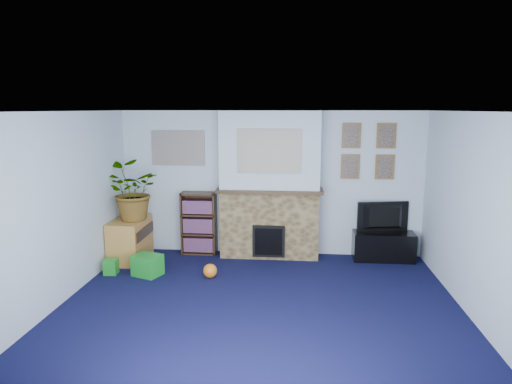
# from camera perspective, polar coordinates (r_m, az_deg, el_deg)

# --- Properties ---
(floor) EXTENTS (5.00, 4.50, 0.01)m
(floor) POSITION_cam_1_polar(r_m,az_deg,el_deg) (5.80, 0.38, -14.38)
(floor) COLOR black
(floor) RESTS_ON ground
(ceiling) EXTENTS (5.00, 4.50, 0.01)m
(ceiling) POSITION_cam_1_polar(r_m,az_deg,el_deg) (5.27, 0.41, 10.05)
(ceiling) COLOR white
(ceiling) RESTS_ON wall_back
(wall_back) EXTENTS (5.00, 0.04, 2.40)m
(wall_back) POSITION_cam_1_polar(r_m,az_deg,el_deg) (7.61, 1.83, 1.08)
(wall_back) COLOR silver
(wall_back) RESTS_ON ground
(wall_front) EXTENTS (5.00, 0.04, 2.40)m
(wall_front) POSITION_cam_1_polar(r_m,az_deg,el_deg) (3.27, -3.02, -11.75)
(wall_front) COLOR silver
(wall_front) RESTS_ON ground
(wall_left) EXTENTS (0.04, 4.50, 2.40)m
(wall_left) POSITION_cam_1_polar(r_m,az_deg,el_deg) (6.14, -23.54, -2.05)
(wall_left) COLOR silver
(wall_left) RESTS_ON ground
(wall_right) EXTENTS (0.04, 4.50, 2.40)m
(wall_right) POSITION_cam_1_polar(r_m,az_deg,el_deg) (5.77, 26.00, -3.01)
(wall_right) COLOR silver
(wall_right) RESTS_ON ground
(chimney_breast) EXTENTS (1.72, 0.50, 2.40)m
(chimney_breast) POSITION_cam_1_polar(r_m,az_deg,el_deg) (7.41, 1.73, 0.71)
(chimney_breast) COLOR brown
(chimney_breast) RESTS_ON ground
(collage_main) EXTENTS (1.00, 0.03, 0.68)m
(collage_main) POSITION_cam_1_polar(r_m,az_deg,el_deg) (7.13, 1.65, 5.15)
(collage_main) COLOR gray
(collage_main) RESTS_ON chimney_breast
(collage_left) EXTENTS (0.90, 0.03, 0.58)m
(collage_left) POSITION_cam_1_polar(r_m,az_deg,el_deg) (7.77, -9.69, 5.44)
(collage_left) COLOR gray
(collage_left) RESTS_ON wall_back
(portrait_tl) EXTENTS (0.30, 0.03, 0.40)m
(portrait_tl) POSITION_cam_1_polar(r_m,az_deg,el_deg) (7.54, 11.84, 6.90)
(portrait_tl) COLOR brown
(portrait_tl) RESTS_ON wall_back
(portrait_tr) EXTENTS (0.30, 0.03, 0.40)m
(portrait_tr) POSITION_cam_1_polar(r_m,az_deg,el_deg) (7.62, 15.98, 6.76)
(portrait_tr) COLOR brown
(portrait_tr) RESTS_ON wall_back
(portrait_bl) EXTENTS (0.30, 0.03, 0.40)m
(portrait_bl) POSITION_cam_1_polar(r_m,az_deg,el_deg) (7.59, 11.70, 3.13)
(portrait_bl) COLOR brown
(portrait_bl) RESTS_ON wall_back
(portrait_br) EXTENTS (0.30, 0.03, 0.40)m
(portrait_br) POSITION_cam_1_polar(r_m,az_deg,el_deg) (7.67, 15.79, 3.03)
(portrait_br) COLOR brown
(portrait_br) RESTS_ON wall_back
(tv_stand) EXTENTS (0.97, 0.41, 0.46)m
(tv_stand) POSITION_cam_1_polar(r_m,az_deg,el_deg) (7.74, 15.63, -6.57)
(tv_stand) COLOR black
(tv_stand) RESTS_ON ground
(television) EXTENTS (0.85, 0.27, 0.49)m
(television) POSITION_cam_1_polar(r_m,az_deg,el_deg) (7.63, 15.78, -3.09)
(television) COLOR black
(television) RESTS_ON tv_stand
(bookshelf) EXTENTS (0.58, 0.28, 1.05)m
(bookshelf) POSITION_cam_1_polar(r_m,az_deg,el_deg) (7.78, -7.12, -4.05)
(bookshelf) COLOR #301F11
(bookshelf) RESTS_ON ground
(sideboard) EXTENTS (0.48, 0.87, 0.67)m
(sideboard) POSITION_cam_1_polar(r_m,az_deg,el_deg) (7.70, -15.44, -5.66)
(sideboard) COLOR #B47E39
(sideboard) RESTS_ON ground
(potted_plant) EXTENTS (0.97, 0.88, 0.94)m
(potted_plant) POSITION_cam_1_polar(r_m,az_deg,el_deg) (7.47, -15.51, 0.06)
(potted_plant) COLOR #26661E
(potted_plant) RESTS_ON sideboard
(mantel_clock) EXTENTS (0.10, 0.06, 0.14)m
(mantel_clock) POSITION_cam_1_polar(r_m,az_deg,el_deg) (7.36, 1.51, 0.93)
(mantel_clock) COLOR gold
(mantel_clock) RESTS_ON chimney_breast
(mantel_candle) EXTENTS (0.06, 0.06, 0.18)m
(mantel_candle) POSITION_cam_1_polar(r_m,az_deg,el_deg) (7.35, 4.41, 0.96)
(mantel_candle) COLOR #B2BFC6
(mantel_candle) RESTS_ON chimney_breast
(mantel_teddy) EXTENTS (0.12, 0.12, 0.12)m
(mantel_teddy) POSITION_cam_1_polar(r_m,az_deg,el_deg) (7.41, -2.17, 0.94)
(mantel_teddy) COLOR gray
(mantel_teddy) RESTS_ON chimney_breast
(mantel_can) EXTENTS (0.06, 0.06, 0.12)m
(mantel_can) POSITION_cam_1_polar(r_m,az_deg,el_deg) (7.35, 6.64, 0.77)
(mantel_can) COLOR #198C26
(mantel_can) RESTS_ON chimney_breast
(green_crate) EXTENTS (0.47, 0.43, 0.31)m
(green_crate) POSITION_cam_1_polar(r_m,az_deg,el_deg) (7.01, -13.40, -8.99)
(green_crate) COLOR #198C26
(green_crate) RESTS_ON ground
(toy_ball) EXTENTS (0.20, 0.20, 0.20)m
(toy_ball) POSITION_cam_1_polar(r_m,az_deg,el_deg) (6.78, -5.76, -9.87)
(toy_ball) COLOR orange
(toy_ball) RESTS_ON ground
(toy_block) EXTENTS (0.20, 0.20, 0.23)m
(toy_block) POSITION_cam_1_polar(r_m,az_deg,el_deg) (7.21, -17.67, -8.90)
(toy_block) COLOR #198C26
(toy_block) RESTS_ON ground
(toy_tube) EXTENTS (0.33, 0.15, 0.19)m
(toy_tube) POSITION_cam_1_polar(r_m,az_deg,el_deg) (7.02, -13.52, -9.57)
(toy_tube) COLOR orange
(toy_tube) RESTS_ON ground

